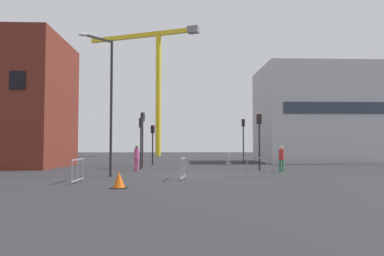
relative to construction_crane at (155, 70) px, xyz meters
name	(u,v)px	position (x,y,z in m)	size (l,w,h in m)	color
ground	(196,176)	(4.98, -41.96, -14.72)	(160.00, 160.00, 0.00)	#28282B
brick_building	(5,103)	(-9.88, -32.69, -9.57)	(9.30, 8.78, 10.29)	maroon
office_block	(324,115)	(19.48, -24.20, -9.75)	(13.48, 9.08, 9.93)	#B7B7BC
construction_crane	(155,70)	(0.00, 0.00, 0.00)	(19.42, 8.50, 21.43)	yellow
streetlamp_tall	(107,95)	(0.14, -42.67, -10.25)	(1.53, 1.58, 7.52)	#232326
traffic_light_near	(153,138)	(1.71, -29.46, -12.32)	(0.37, 0.37, 3.53)	black
traffic_light_island	(143,131)	(1.22, -33.76, -11.85)	(0.32, 0.39, 4.30)	#2D2D30
traffic_light_crosswalk	(141,134)	(1.30, -35.90, -12.21)	(0.27, 0.38, 3.71)	#232326
traffic_light_corner	(259,132)	(9.60, -37.41, -12.09)	(0.38, 0.27, 3.90)	#232326
traffic_light_median	(243,134)	(10.31, -27.11, -11.86)	(0.29, 0.39, 4.28)	#232326
pedestrian_walking	(281,157)	(10.68, -39.03, -13.75)	(0.34, 0.34, 1.66)	#2D844C
pedestrian_waiting	(137,156)	(1.20, -37.67, -13.72)	(0.34, 0.34, 1.71)	#D14C8C
safety_barrier_rear	(78,170)	(-0.65, -45.46, -14.15)	(0.07, 2.12, 1.08)	gray
safety_barrier_right_run	(228,159)	(8.45, -30.02, -14.15)	(0.09, 2.17, 1.08)	#B2B5BA
safety_barrier_left_run	(247,167)	(7.62, -43.43, -14.15)	(2.42, 0.21, 1.08)	gray
safety_barrier_front	(183,168)	(4.22, -44.18, -14.15)	(0.31, 2.03, 1.08)	gray
traffic_cone_on_verge	(119,181)	(1.66, -48.00, -14.41)	(0.64, 0.64, 0.65)	black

